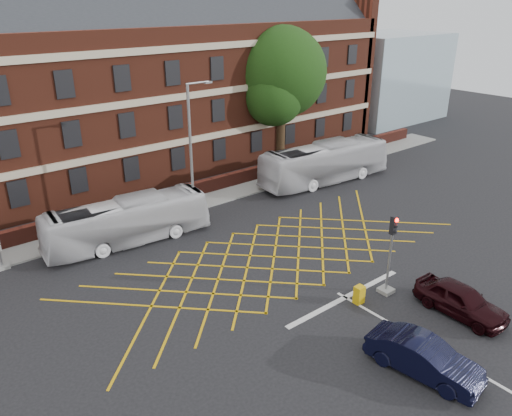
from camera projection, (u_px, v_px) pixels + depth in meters
ground at (298, 270)px, 27.73m from camera, size 120.00×120.00×0.00m
victorian_building at (116, 79)px, 40.50m from camera, size 51.00×12.17×20.40m
boundary_wall at (177, 194)px, 36.79m from camera, size 56.00×0.50×1.10m
far_pavement at (184, 205)px, 36.27m from camera, size 60.00×3.00×0.12m
glass_block at (384, 77)px, 60.46m from camera, size 14.00×10.00×10.00m
box_junction_hatching at (274, 257)px, 29.15m from camera, size 8.22×8.22×0.02m
stop_line at (345, 297)px, 25.22m from camera, size 8.00×0.30×0.02m
centre_line at (464, 365)px, 20.58m from camera, size 0.15×14.00×0.02m
bus_left at (127, 221)px, 30.35m from camera, size 10.31×3.34×2.82m
bus_right at (325, 163)px, 40.28m from camera, size 11.80×3.81×3.23m
car_navy at (424, 357)px, 19.92m from camera, size 2.32×4.82×1.52m
car_maroon at (461, 300)px, 23.68m from camera, size 1.88×4.48×1.52m
deciduous_tree at (281, 79)px, 43.63m from camera, size 8.03×7.92×11.87m
traffic_light_near at (389, 262)px, 25.01m from camera, size 0.70×0.70×4.27m
street_lamp at (193, 178)px, 32.16m from camera, size 2.25×1.00×9.27m
utility_cabinet at (359, 295)px, 24.62m from camera, size 0.47×0.41×0.93m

